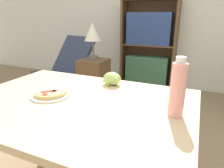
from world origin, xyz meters
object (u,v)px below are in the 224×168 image
object	(u,v)px
lounge_chair_near	(65,79)
bookshelf	(148,49)
table_lamp	(93,33)
grape_bunch	(112,79)
side_table	(94,83)
drink_bottle	(178,89)
pizza_on_plate	(51,93)

from	to	relation	value
lounge_chair_near	bookshelf	world-z (taller)	bookshelf
table_lamp	bookshelf	bearing A→B (deg)	66.90
grape_bunch	lounge_chair_near	size ratio (longest dim) A/B	0.14
lounge_chair_near	side_table	bearing A→B (deg)	6.15
drink_bottle	table_lamp	bearing A→B (deg)	130.68
pizza_on_plate	table_lamp	world-z (taller)	table_lamp
side_table	table_lamp	bearing A→B (deg)	0.00
pizza_on_plate	drink_bottle	distance (m)	0.69
lounge_chair_near	table_lamp	xyz separation A→B (m)	(0.54, -0.10, 0.68)
lounge_chair_near	side_table	distance (m)	0.55
pizza_on_plate	bookshelf	distance (m)	2.46
drink_bottle	bookshelf	size ratio (longest dim) A/B	0.19
pizza_on_plate	drink_bottle	xyz separation A→B (m)	(0.67, 0.04, 0.11)
drink_bottle	lounge_chair_near	xyz separation A→B (m)	(-1.70, 1.45, -0.58)
grape_bunch	drink_bottle	bearing A→B (deg)	-32.54
pizza_on_plate	table_lamp	size ratio (longest dim) A/B	0.49
lounge_chair_near	drink_bottle	bearing A→B (deg)	-24.16
drink_bottle	table_lamp	world-z (taller)	table_lamp
drink_bottle	grape_bunch	bearing A→B (deg)	147.46
grape_bunch	pizza_on_plate	bearing A→B (deg)	-127.21
drink_bottle	bookshelf	bearing A→B (deg)	106.50
grape_bunch	bookshelf	world-z (taller)	bookshelf
pizza_on_plate	side_table	world-z (taller)	pizza_on_plate
side_table	drink_bottle	bearing A→B (deg)	-49.32
lounge_chair_near	grape_bunch	bearing A→B (deg)	-26.51
drink_bottle	lounge_chair_near	world-z (taller)	drink_bottle
grape_bunch	lounge_chair_near	xyz separation A→B (m)	(-1.27, 1.18, -0.49)
side_table	pizza_on_plate	bearing A→B (deg)	-70.60
pizza_on_plate	bookshelf	size ratio (longest dim) A/B	0.16
grape_bunch	side_table	xyz separation A→B (m)	(-0.73, 1.08, -0.46)
grape_bunch	lounge_chair_near	bearing A→B (deg)	137.21
bookshelf	side_table	world-z (taller)	bookshelf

